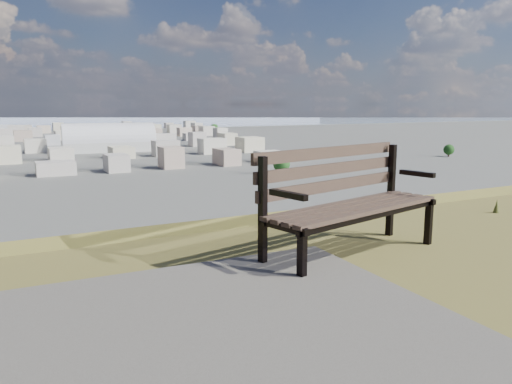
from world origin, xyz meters
TOP-DOWN VIEW (x-y plane):
  - park_bench at (-0.49, 2.63)m, footprint 2.01×1.05m
  - arena at (51.74, 289.46)m, footprint 51.38×25.16m
  - city_blocks at (0.00, 394.44)m, footprint 395.00×361.00m
  - bay_water at (0.00, 900.00)m, footprint 2400.00×700.00m

SIDE VIEW (x-z plane):
  - bay_water at x=0.00m, z-range -0.06..0.06m
  - city_blocks at x=0.00m, z-range 0.00..7.00m
  - arena at x=51.74m, z-range -5.55..15.46m
  - park_bench at x=-0.49m, z-range 25.07..26.07m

